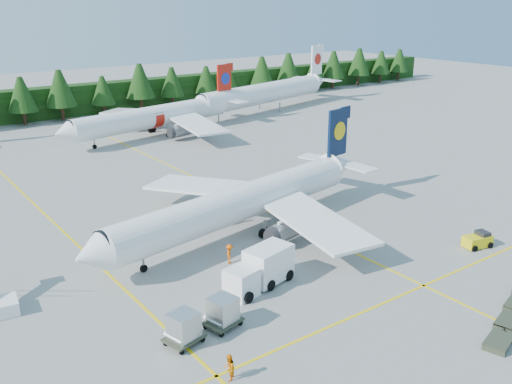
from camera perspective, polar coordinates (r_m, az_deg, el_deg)
ground at (r=48.56m, az=6.36°, el=-8.57°), size 320.00×320.00×0.00m
taxi_stripe_a at (r=58.18m, az=-17.86°, el=-4.63°), size 0.25×120.00×0.01m
taxi_stripe_b at (r=66.39m, az=-1.41°, el=-0.78°), size 0.25×120.00×0.01m
taxi_stripe_cross at (r=44.90m, az=11.60°, el=-11.28°), size 80.00×0.25×0.01m
treeline_hedge at (r=118.84m, az=-21.46°, el=8.16°), size 220.00×4.00×6.00m
airliner_navy at (r=55.43m, az=-2.27°, el=-1.40°), size 35.31×28.80×10.35m
airliner_red at (r=98.41m, az=-10.47°, el=7.31°), size 36.41×29.67×10.71m
airliner_far_right at (r=118.07m, az=0.37°, el=9.80°), size 41.40×13.69×12.27m
service_truck at (r=46.35m, az=0.32°, el=-7.74°), size 6.67×3.59×3.05m
baggage_tug at (r=57.65m, az=21.30°, el=-4.51°), size 2.88×1.95×1.41m
uld_pair at (r=40.35m, az=-5.26°, el=-12.49°), size 6.16×2.67×1.94m
crew_a at (r=54.08m, az=8.97°, el=-4.72°), size 0.75×0.64×1.73m
crew_b at (r=36.38m, az=-2.70°, el=-17.14°), size 1.06×1.06×1.74m
crew_c at (r=50.51m, az=-2.64°, el=-6.21°), size 0.83×0.90×1.79m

